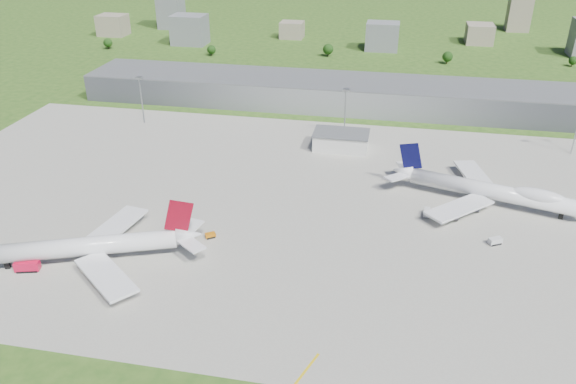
% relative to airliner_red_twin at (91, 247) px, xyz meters
% --- Properties ---
extents(ground, '(1400.00, 1400.00, 0.00)m').
position_rel_airliner_red_twin_xyz_m(ground, '(61.83, 162.71, -5.58)').
color(ground, '#2B5219').
rests_on(ground, ground).
extents(apron, '(360.00, 190.00, 0.08)m').
position_rel_airliner_red_twin_xyz_m(apron, '(71.83, 52.71, -5.54)').
color(apron, '#99958B').
rests_on(apron, ground).
extents(terminal, '(300.00, 42.00, 15.00)m').
position_rel_airliner_red_twin_xyz_m(terminal, '(61.83, 177.71, 1.92)').
color(terminal, gray).
rests_on(terminal, ground).
extents(ops_building, '(26.00, 16.00, 8.00)m').
position_rel_airliner_red_twin_xyz_m(ops_building, '(71.83, 112.71, -1.58)').
color(ops_building, silver).
rests_on(ops_building, ground).
extents(mast_west, '(3.50, 2.00, 25.90)m').
position_rel_airliner_red_twin_xyz_m(mast_west, '(-38.17, 127.71, 12.13)').
color(mast_west, gray).
rests_on(mast_west, ground).
extents(mast_center, '(3.50, 2.00, 25.90)m').
position_rel_airliner_red_twin_xyz_m(mast_center, '(71.83, 127.71, 12.13)').
color(mast_center, gray).
rests_on(mast_center, ground).
extents(airliner_red_twin, '(73.45, 55.67, 20.95)m').
position_rel_airliner_red_twin_xyz_m(airliner_red_twin, '(0.00, 0.00, 0.00)').
color(airliner_red_twin, white).
rests_on(airliner_red_twin, ground).
extents(airliner_blue_quad, '(77.40, 59.52, 20.58)m').
position_rel_airliner_red_twin_xyz_m(airliner_blue_quad, '(137.31, 67.62, 0.14)').
color(airliner_blue_quad, white).
rests_on(airliner_blue_quad, ground).
extents(fire_truck, '(8.38, 4.98, 3.50)m').
position_rel_airliner_red_twin_xyz_m(fire_truck, '(-18.36, -9.73, -3.83)').
color(fire_truck, red).
rests_on(fire_truck, ground).
extents(tug_yellow, '(4.20, 3.77, 1.81)m').
position_rel_airliner_red_twin_xyz_m(tug_yellow, '(34.50, 21.48, -4.64)').
color(tug_yellow, '#CD6F0C').
rests_on(tug_yellow, ground).
extents(van_white_near, '(2.77, 5.27, 2.58)m').
position_rel_airliner_red_twin_xyz_m(van_white_near, '(111.90, 53.09, -4.28)').
color(van_white_near, silver).
rests_on(van_white_near, ground).
extents(van_white_far, '(5.32, 4.30, 2.50)m').
position_rel_airliner_red_twin_xyz_m(van_white_far, '(135.37, 36.84, -4.32)').
color(van_white_far, silver).
rests_on(van_white_far, ground).
extents(bldg_far_w, '(24.00, 20.00, 18.00)m').
position_rel_airliner_red_twin_xyz_m(bldg_far_w, '(-158.17, 332.71, 3.42)').
color(bldg_far_w, gray).
rests_on(bldg_far_w, ground).
extents(bldg_w, '(28.00, 22.00, 24.00)m').
position_rel_airliner_red_twin_xyz_m(bldg_w, '(-78.17, 312.71, 6.42)').
color(bldg_w, slate).
rests_on(bldg_w, ground).
extents(bldg_cw, '(20.00, 18.00, 14.00)m').
position_rel_airliner_red_twin_xyz_m(bldg_cw, '(1.83, 352.71, 1.42)').
color(bldg_cw, gray).
rests_on(bldg_cw, ground).
extents(bldg_c, '(26.00, 20.00, 22.00)m').
position_rel_airliner_red_twin_xyz_m(bldg_c, '(81.83, 322.71, 5.42)').
color(bldg_c, slate).
rests_on(bldg_c, ground).
extents(bldg_ce, '(22.00, 24.00, 16.00)m').
position_rel_airliner_red_twin_xyz_m(bldg_ce, '(161.83, 362.71, 2.42)').
color(bldg_ce, gray).
rests_on(bldg_ce, ground).
extents(bldg_tall_w, '(22.00, 20.00, 44.00)m').
position_rel_airliner_red_twin_xyz_m(bldg_tall_w, '(-118.17, 372.71, 16.42)').
color(bldg_tall_w, slate).
rests_on(bldg_tall_w, ground).
extents(bldg_tall_e, '(20.00, 18.00, 36.00)m').
position_rel_airliner_red_twin_xyz_m(bldg_tall_e, '(201.83, 422.71, 12.42)').
color(bldg_tall_e, gray).
rests_on(bldg_tall_e, ground).
extents(tree_far_w, '(7.20, 7.20, 8.80)m').
position_rel_airliner_red_twin_xyz_m(tree_far_w, '(-138.17, 282.71, -0.39)').
color(tree_far_w, '#382314').
rests_on(tree_far_w, ground).
extents(tree_w, '(6.75, 6.75, 8.25)m').
position_rel_airliner_red_twin_xyz_m(tree_w, '(-48.17, 277.71, -0.72)').
color(tree_w, '#382314').
rests_on(tree_w, ground).
extents(tree_c, '(8.10, 8.10, 9.90)m').
position_rel_airliner_red_twin_xyz_m(tree_c, '(41.83, 292.71, 0.26)').
color(tree_c, '#382314').
rests_on(tree_c, ground).
extents(tree_e, '(7.65, 7.65, 9.35)m').
position_rel_airliner_red_twin_xyz_m(tree_e, '(131.83, 287.71, -0.07)').
color(tree_e, '#382314').
rests_on(tree_e, ground).
extents(tree_far_e, '(6.30, 6.30, 7.70)m').
position_rel_airliner_red_twin_xyz_m(tree_far_e, '(221.83, 297.71, -1.05)').
color(tree_far_e, '#382314').
rests_on(tree_far_e, ground).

